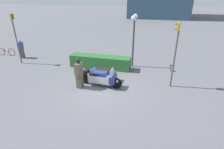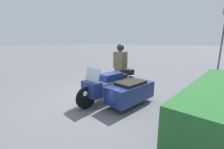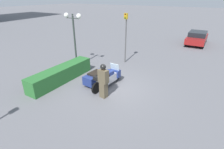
% 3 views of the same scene
% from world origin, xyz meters
% --- Properties ---
extents(ground_plane, '(160.00, 160.00, 0.00)m').
position_xyz_m(ground_plane, '(0.00, 0.00, 0.00)').
color(ground_plane, slate).
extents(police_motorcycle, '(2.61, 1.49, 1.15)m').
position_xyz_m(police_motorcycle, '(0.00, 0.68, 0.46)').
color(police_motorcycle, black).
rests_on(police_motorcycle, ground).
extents(officer_rider, '(0.36, 0.53, 1.81)m').
position_xyz_m(officer_rider, '(-1.13, -0.20, 0.95)').
color(officer_rider, brown).
rests_on(officer_rider, ground).
extents(hedge_bush_curbside, '(4.44, 0.89, 0.89)m').
position_xyz_m(hedge_bush_curbside, '(-0.92, 3.00, 0.45)').
color(hedge_bush_curbside, '#28662D').
rests_on(hedge_bush_curbside, ground).
extents(twin_lamp_post, '(0.33, 1.41, 3.72)m').
position_xyz_m(twin_lamp_post, '(1.34, 3.83, 2.82)').
color(twin_lamp_post, '#2D3833').
rests_on(twin_lamp_post, ground).
extents(traffic_light_near, '(0.23, 0.29, 3.64)m').
position_xyz_m(traffic_light_near, '(3.95, 1.25, 2.37)').
color(traffic_light_near, '#4C4C4C').
rests_on(traffic_light_near, ground).
extents(parked_car_background, '(4.26, 1.82, 1.32)m').
position_xyz_m(parked_car_background, '(12.84, -2.67, 0.71)').
color(parked_car_background, maroon).
rests_on(parked_car_background, ground).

